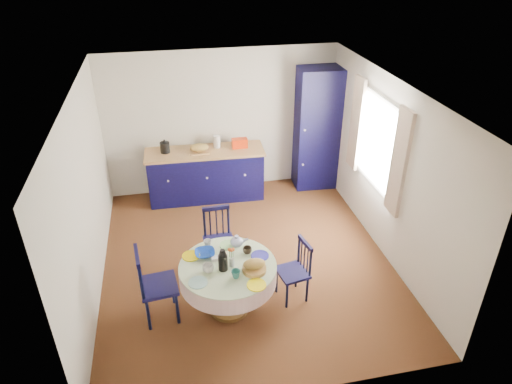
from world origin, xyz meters
The scene contains 17 objects.
floor centered at (0.00, 0.00, 0.00)m, with size 4.50×4.50×0.00m, color black.
ceiling centered at (0.00, 0.00, 2.50)m, with size 4.50×4.50×0.00m, color white.
wall_back centered at (0.00, 2.25, 1.25)m, with size 4.00×0.02×2.50m, color beige.
wall_left centered at (-2.00, 0.00, 1.25)m, with size 0.02×4.50×2.50m, color beige.
wall_right centered at (2.00, 0.00, 1.25)m, with size 0.02×4.50×2.50m, color beige.
window centered at (1.95, 0.30, 1.52)m, with size 0.10×1.74×1.45m.
kitchen_counter centered at (-0.35, 1.90, 0.46)m, with size 2.03×0.70×1.14m.
pantry_cabinet centered at (1.66, 2.00, 1.09)m, with size 0.79×0.58×2.17m.
dining_table centered at (-0.38, -0.93, 0.58)m, with size 1.16×1.16×0.98m.
chair_left centered at (-1.26, -0.88, 0.51)m, with size 0.47×0.49×1.00m.
chair_far centered at (-0.39, -0.07, 0.46)m, with size 0.42×0.40×0.91m.
chair_right centered at (0.46, -0.86, 0.42)m, with size 0.42×0.43×0.83m.
mug_a centered at (-0.63, -1.00, 0.75)m, with size 0.13×0.13×0.10m, color silver.
mug_b centered at (-0.33, -1.17, 0.75)m, with size 0.11×0.11×0.10m, color #357C74.
mug_c centered at (-0.12, -0.75, 0.74)m, with size 0.11×0.11×0.09m, color black.
mug_d centered at (-0.58, -0.52, 0.75)m, with size 0.10×0.10×0.09m, color silver.
cobalt_bowl centered at (-0.63, -0.69, 0.73)m, with size 0.24×0.24×0.06m, color navy.
Camera 1 is at (-0.92, -5.14, 4.13)m, focal length 32.00 mm.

